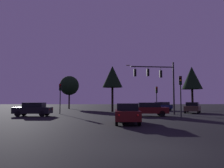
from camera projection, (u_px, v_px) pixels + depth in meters
The scene contains 13 objects.
ground_plane at pixel (112, 113), 32.08m from camera, with size 168.00×168.00×0.00m, color black.
traffic_signal_mast_arm at pixel (158, 78), 27.64m from camera, with size 6.13×0.58×6.56m.
traffic_light_corner_left at pixel (157, 94), 31.93m from camera, with size 0.30×0.35×3.75m.
traffic_light_corner_right at pixel (60, 92), 29.30m from camera, with size 0.33×0.37×3.96m.
traffic_light_median at pixel (181, 88), 23.02m from camera, with size 0.35×0.38×4.27m.
car_nearside_lane at pixel (127, 113), 16.75m from camera, with size 2.11×4.65×1.52m.
car_crossing_left at pixel (33, 109), 24.74m from camera, with size 4.22×2.14×1.52m.
car_crossing_right at pixel (148, 109), 25.02m from camera, with size 4.62×2.20×1.52m.
car_far_lane at pixel (193, 107), 31.23m from camera, with size 3.60×4.43×1.52m.
car_parked_lot at pixel (162, 106), 38.88m from camera, with size 4.41×4.15×1.52m.
tree_behind_sign at pixel (69, 86), 48.39m from camera, with size 4.16×4.16×7.13m.
tree_left_far at pixel (192, 78), 40.88m from camera, with size 3.69×3.69×8.05m.
tree_center_horizon at pixel (112, 77), 34.71m from camera, with size 3.16×3.16×7.17m.
Camera 1 is at (-1.93, -7.74, 1.70)m, focal length 35.67 mm.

